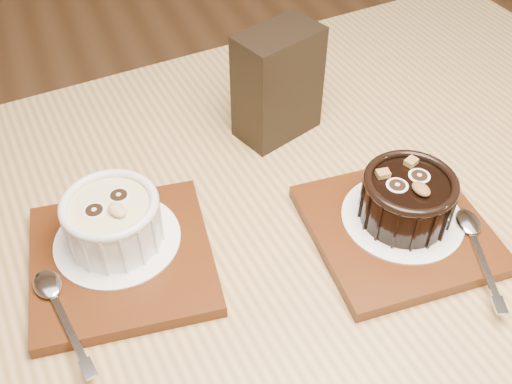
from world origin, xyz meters
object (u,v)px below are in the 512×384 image
ramekin_white (113,219)px  ramekin_dark (408,197)px  tray_left (122,259)px  condiment_stand (278,84)px  table (271,306)px  tray_right (397,229)px

ramekin_white → ramekin_dark: (0.29, -0.08, -0.00)m
tray_left → ramekin_white: size_ratio=1.84×
condiment_stand → ramekin_dark: bearing=-74.4°
tray_left → table: bearing=-17.6°
ramekin_white → tray_right: (0.28, -0.09, -0.04)m
table → ramekin_dark: (0.14, -0.02, 0.14)m
table → tray_left: (-0.15, 0.05, 0.10)m
table → ramekin_white: ramekin_white is taller
tray_right → condiment_stand: size_ratio=1.29×
ramekin_white → condiment_stand: (0.23, 0.12, 0.02)m
tray_left → ramekin_dark: bearing=-12.0°
tray_left → ramekin_white: ramekin_white is taller
tray_right → ramekin_dark: ramekin_dark is taller
table → ramekin_dark: ramekin_dark is taller
tray_left → ramekin_dark: ramekin_dark is taller
table → condiment_stand: bearing=65.6°
tray_left → condiment_stand: size_ratio=1.29×
table → ramekin_white: 0.21m
tray_left → ramekin_white: (0.00, 0.02, 0.04)m
tray_left → ramekin_dark: 0.30m
table → tray_left: 0.18m
table → tray_right: tray_right is taller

